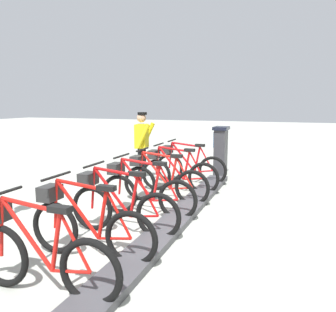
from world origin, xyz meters
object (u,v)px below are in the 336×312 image
object	(u,v)px
bike_docked_5	(86,225)
bike_docked_4	(119,205)
payment_kiosk	(221,151)
bike_docked_0	(187,165)
worker_near_rack	(142,144)
bike_docked_6	(37,253)
bike_docked_2	(162,180)
bike_docked_1	(176,172)
bike_docked_3	(143,191)

from	to	relation	value
bike_docked_5	bike_docked_4	bearing A→B (deg)	-90.00
payment_kiosk	bike_docked_0	size ratio (longest dim) A/B	0.74
bike_docked_4	worker_near_rack	xyz separation A→B (m)	(1.06, -3.15, 0.48)
bike_docked_6	bike_docked_5	bearing A→B (deg)	-90.00
bike_docked_0	bike_docked_2	distance (m)	1.68
bike_docked_2	bike_docked_4	bearing A→B (deg)	90.00
bike_docked_5	bike_docked_6	world-z (taller)	same
bike_docked_5	bike_docked_6	distance (m)	0.84
bike_docked_4	bike_docked_5	xyz separation A→B (m)	(0.00, 0.84, 0.00)
bike_docked_0	worker_near_rack	distance (m)	1.19
bike_docked_1	bike_docked_5	xyz separation A→B (m)	(0.00, 3.37, 0.00)
bike_docked_0	bike_docked_1	distance (m)	0.84
bike_docked_0	worker_near_rack	bearing A→B (deg)	11.52
bike_docked_1	bike_docked_5	size ratio (longest dim) A/B	1.00
bike_docked_3	bike_docked_5	bearing A→B (deg)	90.00
payment_kiosk	bike_docked_2	distance (m)	2.78
payment_kiosk	bike_docked_0	bearing A→B (deg)	60.91
bike_docked_0	bike_docked_4	size ratio (longest dim) A/B	1.00
bike_docked_6	worker_near_rack	world-z (taller)	worker_near_rack
payment_kiosk	bike_docked_3	world-z (taller)	payment_kiosk
worker_near_rack	bike_docked_6	bearing A→B (deg)	102.41
bike_docked_0	bike_docked_3	bearing A→B (deg)	90.00
bike_docked_1	bike_docked_6	world-z (taller)	same
bike_docked_0	bike_docked_6	bearing A→B (deg)	90.00
bike_docked_3	bike_docked_6	size ratio (longest dim) A/B	1.00
bike_docked_1	payment_kiosk	bearing A→B (deg)	-107.00
bike_docked_6	bike_docked_3	bearing A→B (deg)	-90.00
payment_kiosk	bike_docked_1	size ratio (longest dim) A/B	0.74
payment_kiosk	bike_docked_3	distance (m)	3.61
bike_docked_5	bike_docked_1	bearing A→B (deg)	-90.00
bike_docked_0	bike_docked_6	size ratio (longest dim) A/B	1.00
bike_docked_5	bike_docked_0	bearing A→B (deg)	-90.00
bike_docked_2	bike_docked_3	bearing A→B (deg)	90.00
bike_docked_1	worker_near_rack	bearing A→B (deg)	-30.44
bike_docked_3	bike_docked_4	xyz separation A→B (m)	(0.00, 0.84, 0.00)
bike_docked_3	worker_near_rack	bearing A→B (deg)	-65.26
bike_docked_3	worker_near_rack	size ratio (longest dim) A/B	1.04
bike_docked_4	bike_docked_3	bearing A→B (deg)	-90.00
worker_near_rack	bike_docked_4	bearing A→B (deg)	108.66
payment_kiosk	worker_near_rack	size ratio (longest dim) A/B	0.77
bike_docked_0	bike_docked_4	world-z (taller)	same
payment_kiosk	bike_docked_1	distance (m)	1.97
bike_docked_2	bike_docked_6	bearing A→B (deg)	90.00
payment_kiosk	bike_docked_2	world-z (taller)	payment_kiosk
bike_docked_3	bike_docked_6	world-z (taller)	same
bike_docked_0	bike_docked_3	size ratio (longest dim) A/B	1.00
bike_docked_5	bike_docked_6	xyz separation A→B (m)	(0.00, 0.84, 0.00)
payment_kiosk	bike_docked_4	world-z (taller)	payment_kiosk
bike_docked_1	bike_docked_2	distance (m)	0.84
bike_docked_1	bike_docked_2	xyz separation A→B (m)	(0.00, 0.84, 0.00)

